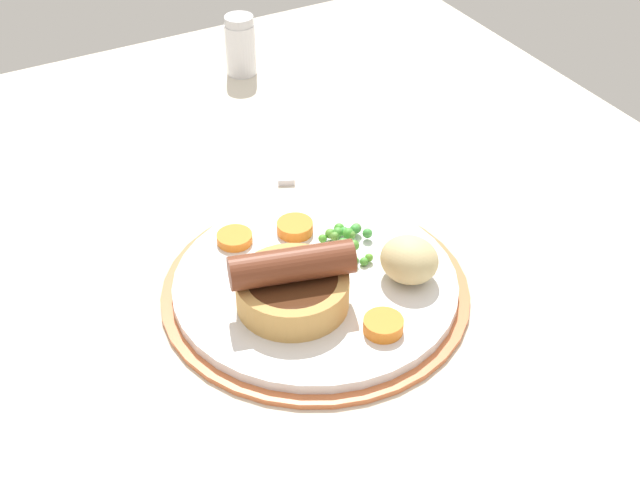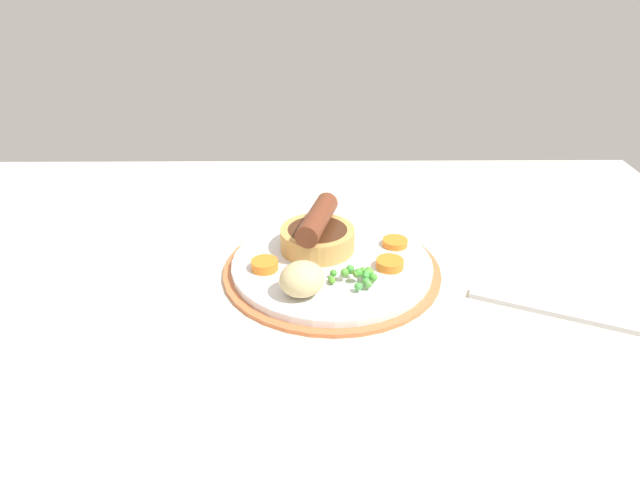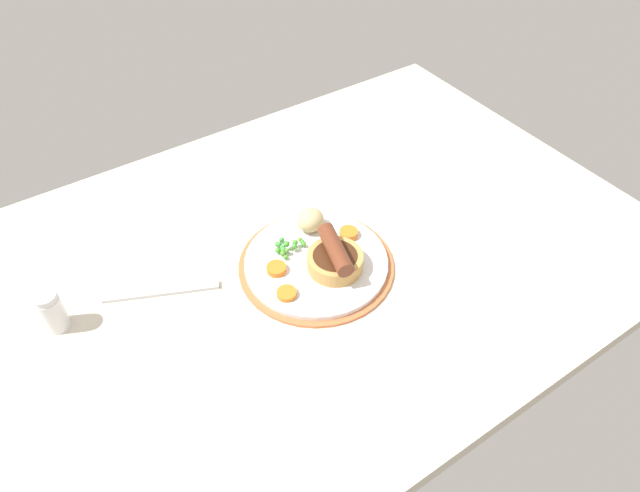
{
  "view_description": "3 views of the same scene",
  "coord_description": "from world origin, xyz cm",
  "px_view_note": "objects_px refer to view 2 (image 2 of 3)",
  "views": [
    {
      "loc": [
        45.39,
        -29.85,
        51.71
      ],
      "look_at": [
        -4.75,
        -2.46,
        6.53
      ],
      "focal_mm": 50.0,
      "sensor_mm": 36.0,
      "label": 1
    },
    {
      "loc": [
        -1.42,
        53.44,
        38.31
      ],
      "look_at": [
        -1.96,
        -5.41,
        5.43
      ],
      "focal_mm": 32.0,
      "sensor_mm": 36.0,
      "label": 2
    },
    {
      "loc": [
        -37.98,
        -56.81,
        71.48
      ],
      "look_at": [
        -2.34,
        -3.29,
        6.77
      ],
      "focal_mm": 32.0,
      "sensor_mm": 36.0,
      "label": 3
    }
  ],
  "objects_px": {
    "sausage_pudding": "(317,234)",
    "carrot_slice_1": "(395,242)",
    "dinner_plate": "(332,267)",
    "carrot_slice_3": "(265,265)",
    "carrot_slice_0": "(390,264)",
    "pea_pile": "(357,275)",
    "potato_chunk_0": "(299,279)",
    "fork": "(557,311)"
  },
  "relations": [
    {
      "from": "sausage_pudding",
      "to": "potato_chunk_0",
      "type": "height_order",
      "value": "sausage_pudding"
    },
    {
      "from": "sausage_pudding",
      "to": "fork",
      "type": "height_order",
      "value": "sausage_pudding"
    },
    {
      "from": "sausage_pudding",
      "to": "pea_pile",
      "type": "distance_m",
      "value": 0.09
    },
    {
      "from": "carrot_slice_3",
      "to": "carrot_slice_1",
      "type": "bearing_deg",
      "value": -160.8
    },
    {
      "from": "potato_chunk_0",
      "to": "carrot_slice_1",
      "type": "height_order",
      "value": "potato_chunk_0"
    },
    {
      "from": "dinner_plate",
      "to": "sausage_pudding",
      "type": "xyz_separation_m",
      "value": [
        0.02,
        -0.03,
        0.03
      ]
    },
    {
      "from": "carrot_slice_0",
      "to": "carrot_slice_3",
      "type": "xyz_separation_m",
      "value": [
        0.14,
        0.0,
        0.0
      ]
    },
    {
      "from": "sausage_pudding",
      "to": "potato_chunk_0",
      "type": "xyz_separation_m",
      "value": [
        0.02,
        0.1,
        -0.0
      ]
    },
    {
      "from": "pea_pile",
      "to": "carrot_slice_3",
      "type": "bearing_deg",
      "value": -15.11
    },
    {
      "from": "carrot_slice_0",
      "to": "fork",
      "type": "relative_size",
      "value": 0.18
    },
    {
      "from": "carrot_slice_0",
      "to": "potato_chunk_0",
      "type": "bearing_deg",
      "value": 27.46
    },
    {
      "from": "potato_chunk_0",
      "to": "carrot_slice_1",
      "type": "distance_m",
      "value": 0.16
    },
    {
      "from": "carrot_slice_1",
      "to": "carrot_slice_0",
      "type": "bearing_deg",
      "value": 76.42
    },
    {
      "from": "sausage_pudding",
      "to": "pea_pile",
      "type": "bearing_deg",
      "value": 45.27
    },
    {
      "from": "sausage_pudding",
      "to": "carrot_slice_0",
      "type": "height_order",
      "value": "sausage_pudding"
    },
    {
      "from": "dinner_plate",
      "to": "carrot_slice_3",
      "type": "xyz_separation_m",
      "value": [
        0.08,
        0.02,
        0.01
      ]
    },
    {
      "from": "carrot_slice_3",
      "to": "pea_pile",
      "type": "bearing_deg",
      "value": 164.89
    },
    {
      "from": "sausage_pudding",
      "to": "fork",
      "type": "relative_size",
      "value": 0.56
    },
    {
      "from": "carrot_slice_1",
      "to": "fork",
      "type": "relative_size",
      "value": 0.17
    },
    {
      "from": "carrot_slice_1",
      "to": "carrot_slice_3",
      "type": "xyz_separation_m",
      "value": [
        0.16,
        0.05,
        0.0
      ]
    },
    {
      "from": "carrot_slice_3",
      "to": "fork",
      "type": "bearing_deg",
      "value": 167.35
    },
    {
      "from": "dinner_plate",
      "to": "sausage_pudding",
      "type": "height_order",
      "value": "sausage_pudding"
    },
    {
      "from": "pea_pile",
      "to": "carrot_slice_3",
      "type": "distance_m",
      "value": 0.11
    },
    {
      "from": "dinner_plate",
      "to": "carrot_slice_0",
      "type": "xyz_separation_m",
      "value": [
        -0.07,
        0.02,
        0.01
      ]
    },
    {
      "from": "dinner_plate",
      "to": "carrot_slice_3",
      "type": "distance_m",
      "value": 0.08
    },
    {
      "from": "sausage_pudding",
      "to": "carrot_slice_1",
      "type": "xyz_separation_m",
      "value": [
        -0.09,
        -0.01,
        -0.02
      ]
    },
    {
      "from": "pea_pile",
      "to": "fork",
      "type": "xyz_separation_m",
      "value": [
        -0.21,
        0.04,
        -0.02
      ]
    },
    {
      "from": "carrot_slice_3",
      "to": "dinner_plate",
      "type": "bearing_deg",
      "value": -167.38
    },
    {
      "from": "carrot_slice_3",
      "to": "sausage_pudding",
      "type": "bearing_deg",
      "value": -142.3
    },
    {
      "from": "dinner_plate",
      "to": "fork",
      "type": "bearing_deg",
      "value": 159.58
    },
    {
      "from": "sausage_pudding",
      "to": "carrot_slice_1",
      "type": "relative_size",
      "value": 3.27
    },
    {
      "from": "sausage_pudding",
      "to": "fork",
      "type": "distance_m",
      "value": 0.28
    },
    {
      "from": "pea_pile",
      "to": "potato_chunk_0",
      "type": "relative_size",
      "value": 1.12
    },
    {
      "from": "potato_chunk_0",
      "to": "fork",
      "type": "bearing_deg",
      "value": 176.08
    },
    {
      "from": "sausage_pudding",
      "to": "carrot_slice_1",
      "type": "distance_m",
      "value": 0.1
    },
    {
      "from": "pea_pile",
      "to": "dinner_plate",
      "type": "bearing_deg",
      "value": -59.61
    },
    {
      "from": "carrot_slice_0",
      "to": "carrot_slice_3",
      "type": "distance_m",
      "value": 0.14
    },
    {
      "from": "carrot_slice_1",
      "to": "pea_pile",
      "type": "bearing_deg",
      "value": 57.77
    },
    {
      "from": "carrot_slice_3",
      "to": "fork",
      "type": "distance_m",
      "value": 0.32
    },
    {
      "from": "carrot_slice_1",
      "to": "carrot_slice_3",
      "type": "relative_size",
      "value": 0.99
    },
    {
      "from": "dinner_plate",
      "to": "carrot_slice_3",
      "type": "height_order",
      "value": "carrot_slice_3"
    },
    {
      "from": "carrot_slice_0",
      "to": "pea_pile",
      "type": "bearing_deg",
      "value": 37.46
    }
  ]
}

